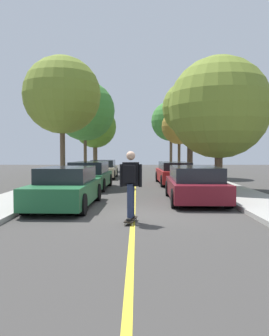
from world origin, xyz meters
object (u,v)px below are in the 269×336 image
object	(u,v)px
street_tree_left_nearest	(62,95)
skateboard	(131,220)
street_tree_right_far	(179,127)
parked_car_right_near	(174,173)
parked_car_left_nearest	(66,188)
parked_car_left_near	(89,175)
parked_car_left_far	(103,169)
street_tree_left_near	(85,111)
street_tree_left_far	(95,127)
street_tree_right_nearest	(219,108)
street_tree_right_near	(190,108)
skateboarder	(131,181)
parked_car_right_nearest	(195,184)
street_tree_right_farthest	(171,121)

from	to	relation	value
street_tree_left_nearest	skateboard	world-z (taller)	street_tree_left_nearest
street_tree_right_far	parked_car_right_near	bearing A→B (deg)	-98.32
parked_car_left_nearest	parked_car_right_near	distance (m)	9.34
parked_car_left_near	parked_car_left_nearest	bearing A→B (deg)	-89.99
parked_car_left_far	street_tree_left_near	distance (m)	5.31
parked_car_left_near	parked_car_left_far	size ratio (longest dim) A/B	1.00
street_tree_left_far	street_tree_right_nearest	world-z (taller)	street_tree_left_far
street_tree_right_nearest	street_tree_left_nearest	bearing A→B (deg)	161.77
street_tree_left_nearest	street_tree_left_far	bearing A→B (deg)	90.00
parked_car_left_nearest	parked_car_left_far	distance (m)	12.78
street_tree_left_far	street_tree_right_far	bearing A→B (deg)	-15.86
street_tree_right_near	street_tree_left_near	bearing A→B (deg)	164.96
street_tree_left_far	skateboarder	xyz separation A→B (m)	(3.85, -24.29, -3.16)
street_tree_left_nearest	street_tree_right_near	distance (m)	9.86
parked_car_left_near	street_tree_left_nearest	distance (m)	4.76
parked_car_right_nearest	street_tree_right_far	size ratio (longest dim) A/B	0.82
street_tree_right_farthest	street_tree_left_nearest	bearing A→B (deg)	-111.68
parked_car_left_near	street_tree_left_near	size ratio (longest dim) A/B	0.60
parked_car_left_far	skateboard	distance (m)	15.53
parked_car_right_nearest	skateboard	xyz separation A→B (m)	(-2.30, -3.88, -0.56)
parked_car_left_near	street_tree_left_near	bearing A→B (deg)	99.74
street_tree_left_near	street_tree_right_far	world-z (taller)	street_tree_left_near
street_tree_left_near	street_tree_left_far	size ratio (longest dim) A/B	1.17
street_tree_left_nearest	street_tree_left_far	world-z (taller)	street_tree_left_nearest
street_tree_right_near	street_tree_right_farthest	size ratio (longest dim) A/B	0.93
parked_car_left_nearest	street_tree_right_nearest	size ratio (longest dim) A/B	0.73
parked_car_left_nearest	parked_car_left_near	xyz separation A→B (m)	(-0.00, 5.67, 0.02)
parked_car_right_near	street_tree_right_near	distance (m)	6.80
street_tree_left_nearest	street_tree_right_nearest	world-z (taller)	street_tree_left_nearest
parked_car_left_near	street_tree_left_nearest	world-z (taller)	street_tree_left_nearest
parked_car_left_far	parked_car_right_nearest	size ratio (longest dim) A/B	0.94
street_tree_left_near	street_tree_right_farthest	distance (m)	13.91
street_tree_right_far	parked_car_left_nearest	bearing A→B (deg)	-107.54
parked_car_right_nearest	parked_car_right_near	size ratio (longest dim) A/B	0.96
parked_car_left_far	skateboard	world-z (taller)	parked_car_left_far
parked_car_left_nearest	street_tree_right_farthest	size ratio (longest dim) A/B	0.61
skateboarder	parked_car_left_nearest	bearing A→B (deg)	130.05
street_tree_right_near	skateboard	size ratio (longest dim) A/B	7.88
parked_car_left_nearest	parked_car_left_far	xyz separation A→B (m)	(-0.00, 12.78, -0.02)
parked_car_right_near	street_tree_right_nearest	bearing A→B (deg)	-65.33
street_tree_right_near	parked_car_left_near	bearing A→B (deg)	-129.32
parked_car_left_near	street_tree_right_farthest	bearing A→B (deg)	73.75
street_tree_left_near	skateboard	xyz separation A→B (m)	(3.85, -17.86, -4.93)
skateboarder	parked_car_right_nearest	bearing A→B (deg)	59.49
parked_car_left_near	parked_car_right_nearest	bearing A→B (deg)	-44.15
street_tree_left_far	street_tree_right_farthest	world-z (taller)	street_tree_right_farthest
parked_car_right_near	skateboarder	xyz separation A→B (m)	(-2.31, -10.79, 0.45)
parked_car_right_nearest	street_tree_left_far	xyz separation A→B (m)	(-6.15, 20.38, 3.60)
street_tree_right_farthest	parked_car_right_nearest	bearing A→B (deg)	-93.70
parked_car_right_nearest	street_tree_right_far	distance (m)	18.56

